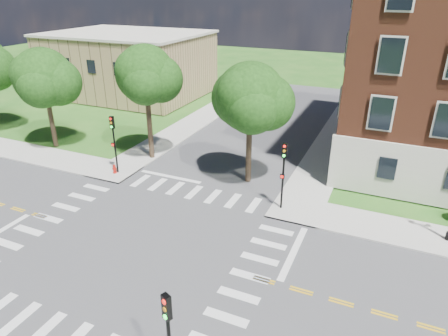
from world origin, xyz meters
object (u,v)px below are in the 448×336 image
at_px(traffic_signal_ne, 284,168).
at_px(fire_hydrant, 115,169).
at_px(traffic_signal_nw, 114,137).
at_px(traffic_signal_se, 169,334).

bearing_deg(traffic_signal_ne, fire_hydrant, -179.58).
relative_size(traffic_signal_nw, fire_hydrant, 6.40).
xyz_separation_m(traffic_signal_ne, traffic_signal_nw, (-13.98, 0.12, 0.00)).
relative_size(traffic_signal_ne, traffic_signal_nw, 1.00).
xyz_separation_m(traffic_signal_nw, fire_hydrant, (-0.12, -0.22, -2.72)).
height_order(traffic_signal_ne, traffic_signal_nw, same).
bearing_deg(traffic_signal_nw, fire_hydrant, -118.69).
height_order(traffic_signal_se, fire_hydrant, traffic_signal_se).
relative_size(traffic_signal_se, fire_hydrant, 6.40).
distance_m(traffic_signal_se, traffic_signal_nw, 20.81).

